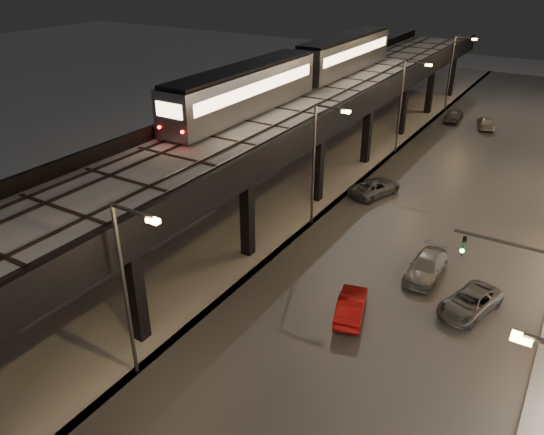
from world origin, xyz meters
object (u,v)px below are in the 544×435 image
Objects in this scene: car_near_white at (351,307)px; car_mid_dark at (486,123)px; car_far_white at (454,115)px; subway_train at (302,68)px; car_mid_silver at (375,188)px; car_onc_dark at (470,303)px; car_onc_white at (426,267)px.

car_near_white is 0.93× the size of car_mid_dark.
subway_train is at bearing 59.20° from car_far_white.
car_mid_silver is (-4.93, 15.95, -0.00)m from car_near_white.
car_mid_dark is 1.02× the size of car_far_white.
car_near_white reaches higher than car_mid_dark.
car_onc_dark is 3.94m from car_onc_white.
car_far_white is at bearing -98.91° from car_near_white.
subway_train is 26.93m from car_near_white.
subway_train is at bearing -70.81° from car_near_white.
car_mid_dark is at bearing 95.32° from car_onc_white.
car_far_white reaches higher than car_near_white.
car_near_white is 6.64m from car_onc_dark.
car_onc_dark is (5.46, 3.78, -0.05)m from car_near_white.
car_mid_silver is 1.10× the size of car_mid_dark.
car_mid_silver is 16.00m from car_onc_dark.
car_onc_dark is (20.24, -17.36, -7.77)m from subway_train.
subway_train reaches higher than car_onc_white.
car_mid_dark is at bearing -80.33° from car_mid_silver.
car_mid_silver is 1.08× the size of car_onc_dark.
car_far_white reaches higher than car_mid_silver.
car_onc_white is at bearing 80.82° from car_mid_dark.
car_mid_silver is 24.80m from car_far_white.
car_onc_white is (2.30, 6.13, -0.01)m from car_near_white.
car_onc_white is (7.23, -9.81, -0.01)m from car_mid_silver.
car_onc_dark is 0.98× the size of car_onc_white.
car_mid_silver is at bearing 85.89° from car_far_white.
car_near_white is 16.69m from car_mid_silver.
subway_train is 13.55m from car_mid_silver.
car_onc_dark is (10.39, -12.16, -0.05)m from car_mid_silver.
car_far_white is at bearing 122.86° from car_onc_dark.
car_mid_dark is at bearing 53.50° from subway_train.
car_near_white is at bearing 126.16° from car_mid_silver.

